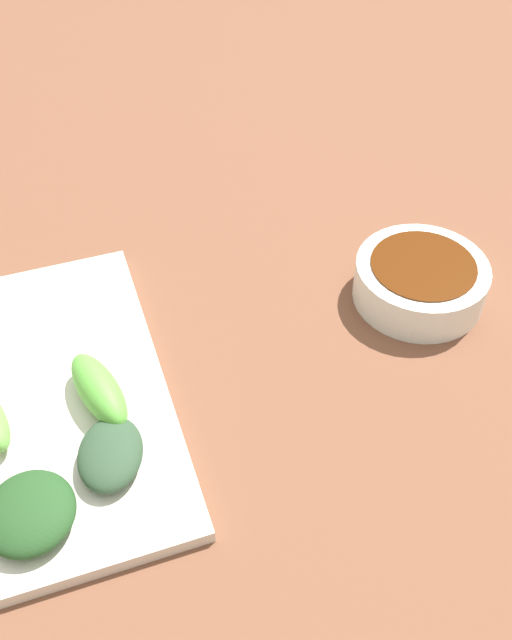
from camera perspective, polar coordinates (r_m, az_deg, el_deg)
tabletop at (r=0.61m, az=-1.81°, el=-2.48°), size 2.10×2.10×0.02m
sauce_bowl at (r=0.64m, az=12.91°, el=3.16°), size 0.12×0.12×0.04m
serving_plate at (r=0.58m, az=-14.48°, el=-5.81°), size 0.14×0.30×0.01m
broccoli_stalk_0 at (r=0.55m, az=-12.37°, el=-5.44°), size 0.05×0.08×0.03m
broccoli_leafy_1 at (r=0.51m, az=-17.56°, el=-14.40°), size 0.07×0.08×0.02m
broccoli_leafy_2 at (r=0.52m, az=-11.49°, el=-10.37°), size 0.06×0.07×0.02m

